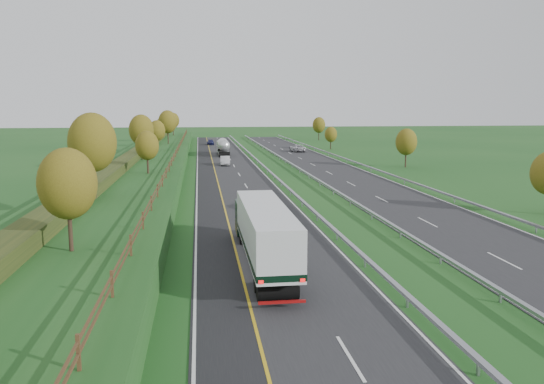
{
  "coord_description": "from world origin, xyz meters",
  "views": [
    {
      "loc": [
        -4.65,
        -20.58,
        10.12
      ],
      "look_at": [
        2.06,
        28.27,
        2.2
      ],
      "focal_mm": 35.0,
      "sensor_mm": 36.0,
      "label": 1
    }
  ],
  "objects_px": {
    "car_silver_mid": "(225,161)",
    "car_oncoming": "(297,148)",
    "box_lorry": "(263,231)",
    "car_small_far": "(210,142)",
    "car_dark_near": "(267,202)",
    "road_tanker": "(223,146)"
  },
  "relations": [
    {
      "from": "car_silver_mid",
      "to": "car_oncoming",
      "type": "bearing_deg",
      "value": 58.49
    },
    {
      "from": "box_lorry",
      "to": "car_small_far",
      "type": "bearing_deg",
      "value": 90.45
    },
    {
      "from": "car_dark_near",
      "to": "car_oncoming",
      "type": "height_order",
      "value": "car_oncoming"
    },
    {
      "from": "car_dark_near",
      "to": "car_oncoming",
      "type": "relative_size",
      "value": 0.81
    },
    {
      "from": "box_lorry",
      "to": "car_silver_mid",
      "type": "distance_m",
      "value": 60.36
    },
    {
      "from": "road_tanker",
      "to": "car_oncoming",
      "type": "bearing_deg",
      "value": 20.77
    },
    {
      "from": "box_lorry",
      "to": "car_small_far",
      "type": "distance_m",
      "value": 112.21
    },
    {
      "from": "road_tanker",
      "to": "car_dark_near",
      "type": "bearing_deg",
      "value": -88.68
    },
    {
      "from": "box_lorry",
      "to": "car_oncoming",
      "type": "relative_size",
      "value": 2.79
    },
    {
      "from": "box_lorry",
      "to": "car_oncoming",
      "type": "height_order",
      "value": "box_lorry"
    },
    {
      "from": "car_oncoming",
      "to": "car_dark_near",
      "type": "bearing_deg",
      "value": 72.0
    },
    {
      "from": "box_lorry",
      "to": "road_tanker",
      "type": "xyz_separation_m",
      "value": [
        1.12,
        80.23,
        -0.47
      ]
    },
    {
      "from": "car_silver_mid",
      "to": "car_oncoming",
      "type": "relative_size",
      "value": 0.81
    },
    {
      "from": "road_tanker",
      "to": "box_lorry",
      "type": "bearing_deg",
      "value": -90.8
    },
    {
      "from": "road_tanker",
      "to": "car_oncoming",
      "type": "distance_m",
      "value": 18.43
    },
    {
      "from": "car_dark_near",
      "to": "car_small_far",
      "type": "bearing_deg",
      "value": 85.3
    },
    {
      "from": "road_tanker",
      "to": "car_dark_near",
      "type": "height_order",
      "value": "road_tanker"
    },
    {
      "from": "road_tanker",
      "to": "car_dark_near",
      "type": "xyz_separation_m",
      "value": [
        1.42,
        -61.86,
        -1.01
      ]
    },
    {
      "from": "road_tanker",
      "to": "car_small_far",
      "type": "relative_size",
      "value": 2.52
    },
    {
      "from": "car_dark_near",
      "to": "car_small_far",
      "type": "distance_m",
      "value": 93.88
    },
    {
      "from": "car_dark_near",
      "to": "box_lorry",
      "type": "bearing_deg",
      "value": -104.69
    },
    {
      "from": "car_silver_mid",
      "to": "car_small_far",
      "type": "distance_m",
      "value": 51.87
    }
  ]
}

